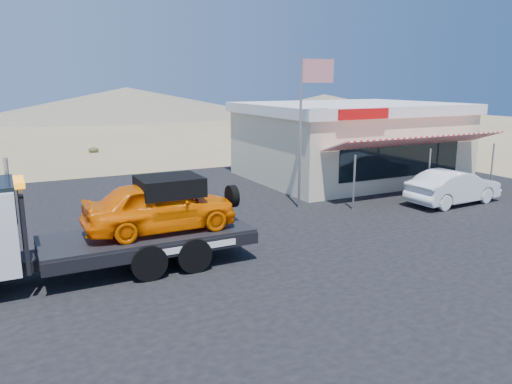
% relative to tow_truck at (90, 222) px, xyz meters
% --- Properties ---
extents(ground, '(120.00, 120.00, 0.00)m').
position_rel_tow_truck_xyz_m(ground, '(3.93, -0.89, -1.46)').
color(ground, olive).
rests_on(ground, ground).
extents(asphalt_lot, '(32.00, 24.00, 0.02)m').
position_rel_tow_truck_xyz_m(asphalt_lot, '(5.93, 2.11, -1.45)').
color(asphalt_lot, black).
rests_on(asphalt_lot, ground).
extents(tow_truck, '(8.12, 2.41, 2.71)m').
position_rel_tow_truck_xyz_m(tow_truck, '(0.00, 0.00, 0.00)').
color(tow_truck, black).
rests_on(tow_truck, asphalt_lot).
extents(white_sedan, '(4.40, 1.76, 1.42)m').
position_rel_tow_truck_xyz_m(white_sedan, '(14.73, 1.28, -0.73)').
color(white_sedan, silver).
rests_on(white_sedan, asphalt_lot).
extents(jerky_store, '(10.40, 9.97, 3.90)m').
position_rel_tow_truck_xyz_m(jerky_store, '(14.42, 8.08, 0.53)').
color(jerky_store, beige).
rests_on(jerky_store, asphalt_lot).
extents(flagpole, '(1.55, 0.10, 6.00)m').
position_rel_tow_truck_xyz_m(flagpole, '(8.86, 3.61, 2.30)').
color(flagpole, '#99999E').
rests_on(flagpole, asphalt_lot).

